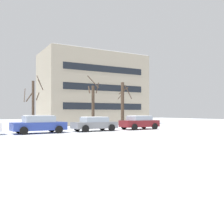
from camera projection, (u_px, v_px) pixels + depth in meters
name	position (u px, v px, depth m)	size (l,w,h in m)	color
parked_car_blue	(39.00, 124.00, 21.82)	(4.48, 2.21, 1.51)	#283D93
parked_car_gray	(94.00, 124.00, 24.45)	(4.26, 2.14, 1.36)	slate
parked_car_maroon	(139.00, 122.00, 27.07)	(4.11, 2.18, 1.43)	maroon
tree_far_right	(123.00, 104.00, 30.37)	(1.56, 1.98, 5.26)	#423326
tree_far_left	(33.00, 104.00, 25.05)	(2.02, 2.00, 5.23)	#423326
tree_far_mid	(93.00, 105.00, 28.46)	(1.46, 1.45, 5.72)	#423326
building_far_right	(93.00, 90.00, 39.93)	(15.25, 8.20, 10.54)	#9E937F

